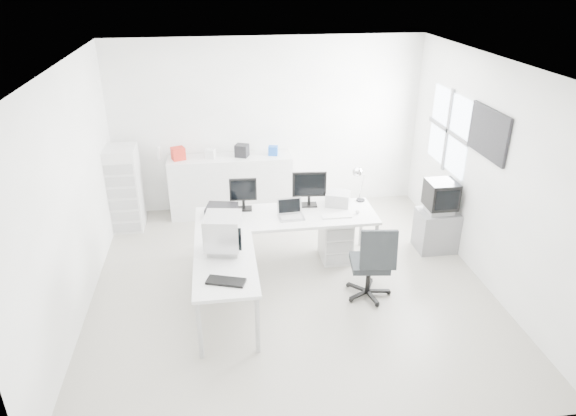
{
  "coord_description": "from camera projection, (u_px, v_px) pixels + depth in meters",
  "views": [
    {
      "loc": [
        -0.82,
        -5.56,
        3.77
      ],
      "look_at": [
        0.0,
        0.2,
        1.0
      ],
      "focal_mm": 32.0,
      "sensor_mm": 36.0,
      "label": 1
    }
  ],
  "objects": [
    {
      "name": "clutter_box_a",
      "position": [
        178.0,
        154.0,
        8.04
      ],
      "size": [
        0.24,
        0.23,
        0.2
      ],
      "primitive_type": "cube",
      "rotation": [
        0.0,
        0.0,
        0.35
      ],
      "color": "red",
      "rests_on": "sideboard"
    },
    {
      "name": "laser_printer",
      "position": [
        338.0,
        199.0,
        7.08
      ],
      "size": [
        0.39,
        0.37,
        0.18
      ],
      "primitive_type": "cube",
      "rotation": [
        0.0,
        0.0,
        -0.35
      ],
      "color": "#9E9E9E",
      "rests_on": "main_desk"
    },
    {
      "name": "white_mouse",
      "position": [
        358.0,
        212.0,
        6.85
      ],
      "size": [
        0.06,
        0.06,
        0.06
      ],
      "primitive_type": "sphere",
      "color": "silver",
      "rests_on": "main_desk"
    },
    {
      "name": "inkjet_printer",
      "position": [
        222.0,
        211.0,
        6.78
      ],
      "size": [
        0.46,
        0.39,
        0.14
      ],
      "primitive_type": "cube",
      "rotation": [
        0.0,
        0.0,
        -0.23
      ],
      "color": "black",
      "rests_on": "main_desk"
    },
    {
      "name": "lcd_monitor_large",
      "position": [
        309.0,
        189.0,
        6.99
      ],
      "size": [
        0.48,
        0.22,
        0.48
      ],
      "primitive_type": null,
      "rotation": [
        0.0,
        0.0,
        -0.08
      ],
      "color": "black",
      "rests_on": "main_desk"
    },
    {
      "name": "crt_tv",
      "position": [
        441.0,
        197.0,
        7.17
      ],
      "size": [
        0.5,
        0.48,
        0.45
      ],
      "primitive_type": null,
      "color": "black",
      "rests_on": "tv_cabinet"
    },
    {
      "name": "back_wall",
      "position": [
        268.0,
        126.0,
        8.33
      ],
      "size": [
        5.0,
        0.02,
        2.8
      ],
      "primitive_type": "cube",
      "color": "white",
      "rests_on": "floor"
    },
    {
      "name": "crt_monitor",
      "position": [
        223.0,
        232.0,
        5.85
      ],
      "size": [
        0.5,
        0.5,
        0.5
      ],
      "primitive_type": null,
      "rotation": [
        0.0,
        0.0,
        -0.17
      ],
      "color": "#B7B7BA",
      "rests_on": "side_desk"
    },
    {
      "name": "clutter_box_c",
      "position": [
        242.0,
        151.0,
        8.17
      ],
      "size": [
        0.25,
        0.24,
        0.2
      ],
      "primitive_type": "cube",
      "rotation": [
        0.0,
        0.0,
        -0.39
      ],
      "color": "black",
      "rests_on": "sideboard"
    },
    {
      "name": "filing_cabinet",
      "position": [
        125.0,
        188.0,
        7.88
      ],
      "size": [
        0.46,
        0.55,
        1.31
      ],
      "primitive_type": "cube",
      "color": "silver",
      "rests_on": "floor"
    },
    {
      "name": "lcd_monitor_small",
      "position": [
        243.0,
        194.0,
        6.89
      ],
      "size": [
        0.37,
        0.23,
        0.46
      ],
      "primitive_type": null,
      "rotation": [
        0.0,
        0.0,
        -0.06
      ],
      "color": "black",
      "rests_on": "main_desk"
    },
    {
      "name": "ceiling",
      "position": [
        291.0,
        64.0,
        5.49
      ],
      "size": [
        5.0,
        5.0,
        0.01
      ],
      "primitive_type": "cube",
      "color": "white",
      "rests_on": "back_wall"
    },
    {
      "name": "clutter_box_b",
      "position": [
        210.0,
        153.0,
        8.12
      ],
      "size": [
        0.18,
        0.17,
        0.15
      ],
      "primitive_type": "cube",
      "rotation": [
        0.0,
        0.0,
        -0.34
      ],
      "color": "silver",
      "rests_on": "sideboard"
    },
    {
      "name": "tv_cabinet",
      "position": [
        436.0,
        230.0,
        7.4
      ],
      "size": [
        0.55,
        0.45,
        0.6
      ],
      "primitive_type": "cube",
      "color": "slate",
      "rests_on": "floor"
    },
    {
      "name": "clutter_bottle",
      "position": [
        159.0,
        153.0,
        8.04
      ],
      "size": [
        0.07,
        0.07,
        0.22
      ],
      "primitive_type": "cylinder",
      "color": "silver",
      "rests_on": "sideboard"
    },
    {
      "name": "desk_lamp",
      "position": [
        362.0,
        183.0,
        7.12
      ],
      "size": [
        0.21,
        0.21,
        0.53
      ],
      "primitive_type": null,
      "rotation": [
        0.0,
        0.0,
        0.2
      ],
      "color": "silver",
      "rests_on": "main_desk"
    },
    {
      "name": "sideboard",
      "position": [
        231.0,
        185.0,
        8.4
      ],
      "size": [
        1.97,
        0.49,
        0.99
      ],
      "primitive_type": "cube",
      "color": "silver",
      "rests_on": "floor"
    },
    {
      "name": "clutter_box_d",
      "position": [
        273.0,
        151.0,
        8.25
      ],
      "size": [
        0.17,
        0.16,
        0.15
      ],
      "primitive_type": "cube",
      "rotation": [
        0.0,
        0.0,
        -0.22
      ],
      "color": "#194FB2",
      "rests_on": "sideboard"
    },
    {
      "name": "black_keyboard",
      "position": [
        226.0,
        281.0,
        5.38
      ],
      "size": [
        0.44,
        0.28,
        0.03
      ],
      "primitive_type": "cube",
      "rotation": [
        0.0,
        0.0,
        -0.32
      ],
      "color": "black",
      "rests_on": "side_desk"
    },
    {
      "name": "side_desk",
      "position": [
        227.0,
        290.0,
        5.9
      ],
      "size": [
        0.7,
        1.4,
        0.75
      ],
      "primitive_type": null,
      "color": "silver",
      "rests_on": "floor"
    },
    {
      "name": "laptop",
      "position": [
        291.0,
        210.0,
        6.7
      ],
      "size": [
        0.38,
        0.39,
        0.24
      ],
      "primitive_type": null,
      "rotation": [
        0.0,
        0.0,
        0.07
      ],
      "color": "#B7B7BA",
      "rests_on": "main_desk"
    },
    {
      "name": "office_chair",
      "position": [
        370.0,
        260.0,
        6.26
      ],
      "size": [
        0.66,
        0.66,
        1.02
      ],
      "primitive_type": null,
      "rotation": [
        0.0,
        0.0,
        -0.14
      ],
      "color": "#2A2D2F",
      "rests_on": "floor"
    },
    {
      "name": "white_keyboard",
      "position": [
        337.0,
        216.0,
        6.78
      ],
      "size": [
        0.4,
        0.13,
        0.02
      ],
      "primitive_type": "cube",
      "rotation": [
        0.0,
        0.0,
        -0.02
      ],
      "color": "silver",
      "rests_on": "main_desk"
    },
    {
      "name": "left_wall",
      "position": [
        71.0,
        197.0,
        5.77
      ],
      "size": [
        0.02,
        5.0,
        2.8
      ],
      "primitive_type": "cube",
      "color": "white",
      "rests_on": "floor"
    },
    {
      "name": "window",
      "position": [
        448.0,
        131.0,
        7.39
      ],
      "size": [
        0.02,
        1.2,
        1.1
      ],
      "primitive_type": null,
      "color": "white",
      "rests_on": "right_wall"
    },
    {
      "name": "wall_picture",
      "position": [
        489.0,
        133.0,
        6.28
      ],
      "size": [
        0.04,
        0.9,
        0.6
      ],
      "primitive_type": null,
      "color": "black",
      "rests_on": "right_wall"
    },
    {
      "name": "right_wall",
      "position": [
        488.0,
        174.0,
        6.41
      ],
      "size": [
        0.02,
        5.0,
        2.8
      ],
      "primitive_type": "cube",
      "color": "white",
      "rests_on": "floor"
    },
    {
      "name": "drawer_pedestal",
      "position": [
        335.0,
        239.0,
        7.16
      ],
      "size": [
        0.4,
        0.5,
        0.6
      ],
      "primitive_type": "cube",
      "color": "silver",
      "rests_on": "floor"
    },
    {
      "name": "main_desk",
      "position": [
        286.0,
        239.0,
        6.99
      ],
      "size": [
        2.4,
        0.8,
        0.75
      ],
      "primitive_type": null,
      "color": "silver",
      "rests_on": "floor"
    },
    {
      "name": "floor",
      "position": [
        290.0,
        284.0,
        6.69
      ],
      "size": [
        5.0,
        5.0,
        0.01
      ],
      "primitive_type": "cube",
      "color": "beige",
      "rests_on": "ground"
    }
  ]
}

